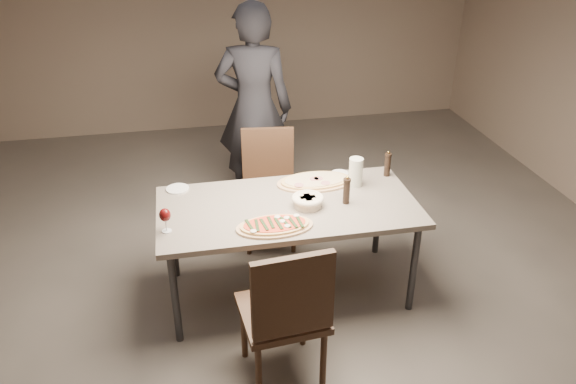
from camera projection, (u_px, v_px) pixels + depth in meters
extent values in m
plane|color=#58524C|center=(288.00, 291.00, 4.25)|extent=(7.00, 7.00, 0.00)
plane|color=gray|center=(229.00, 13.00, 6.61)|extent=(6.00, 0.00, 6.00)
cube|color=gray|center=(288.00, 207.00, 3.91)|extent=(1.80, 0.90, 0.04)
cylinder|color=#333335|center=(175.00, 298.00, 3.62)|extent=(0.05, 0.05, 0.71)
cylinder|color=#333335|center=(414.00, 268.00, 3.91)|extent=(0.05, 0.05, 0.71)
cylinder|color=#333335|center=(173.00, 237.00, 4.26)|extent=(0.05, 0.05, 0.71)
cylinder|color=#333335|center=(378.00, 215.00, 4.55)|extent=(0.05, 0.05, 0.71)
ellipsoid|color=white|center=(277.00, 216.00, 3.68)|extent=(0.04, 0.04, 0.01)
ellipsoid|color=white|center=(283.00, 221.00, 3.63)|extent=(0.04, 0.04, 0.01)
ellipsoid|color=white|center=(296.00, 215.00, 3.70)|extent=(0.04, 0.04, 0.01)
ellipsoid|color=white|center=(288.00, 225.00, 3.58)|extent=(0.04, 0.04, 0.01)
ellipsoid|color=white|center=(296.00, 215.00, 3.70)|extent=(0.04, 0.04, 0.01)
ellipsoid|color=white|center=(287.00, 217.00, 3.67)|extent=(0.04, 0.04, 0.01)
ellipsoid|color=white|center=(253.00, 231.00, 3.53)|extent=(0.04, 0.04, 0.01)
cube|color=#203617|center=(250.00, 225.00, 3.59)|extent=(0.05, 0.15, 0.01)
cube|color=#203617|center=(257.00, 225.00, 3.59)|extent=(0.03, 0.14, 0.01)
cube|color=#203617|center=(264.00, 225.00, 3.59)|extent=(0.04, 0.15, 0.01)
cube|color=#203617|center=(271.00, 222.00, 3.62)|extent=(0.03, 0.15, 0.01)
cube|color=#203617|center=(279.00, 224.00, 3.61)|extent=(0.04, 0.15, 0.01)
cube|color=#203617|center=(285.00, 222.00, 3.62)|extent=(0.06, 0.14, 0.01)
cube|color=#203617|center=(293.00, 222.00, 3.62)|extent=(0.05, 0.15, 0.01)
cube|color=#203617|center=(300.00, 221.00, 3.63)|extent=(0.03, 0.15, 0.01)
cylinder|color=tan|center=(326.00, 183.00, 4.11)|extent=(0.07, 0.07, 0.00)
cylinder|color=tan|center=(299.00, 185.00, 4.08)|extent=(0.07, 0.07, 0.00)
cylinder|color=tan|center=(314.00, 179.00, 4.17)|extent=(0.07, 0.07, 0.00)
cylinder|color=tan|center=(318.00, 178.00, 4.18)|extent=(0.07, 0.07, 0.00)
cylinder|color=beige|center=(308.00, 202.00, 3.86)|extent=(0.19, 0.19, 0.07)
torus|color=beige|center=(308.00, 198.00, 3.85)|extent=(0.22, 0.22, 0.03)
cube|color=#9F7C40|center=(311.00, 199.00, 3.86)|extent=(0.06, 0.05, 0.04)
cube|color=#9F7C40|center=(307.00, 198.00, 3.88)|extent=(0.05, 0.06, 0.04)
cube|color=#9F7C40|center=(304.00, 200.00, 3.85)|extent=(0.06, 0.05, 0.04)
cube|color=#9F7C40|center=(309.00, 201.00, 3.83)|extent=(0.05, 0.06, 0.04)
cylinder|color=white|center=(340.00, 174.00, 4.31)|extent=(0.13, 0.13, 0.02)
cylinder|color=#B59C42|center=(340.00, 173.00, 4.30)|extent=(0.09, 0.09, 0.00)
cylinder|color=black|center=(346.00, 192.00, 3.88)|extent=(0.05, 0.05, 0.17)
cylinder|color=black|center=(347.00, 180.00, 3.84)|extent=(0.05, 0.05, 0.02)
sphere|color=gold|center=(347.00, 178.00, 3.83)|extent=(0.02, 0.02, 0.02)
cylinder|color=black|center=(387.00, 166.00, 4.26)|extent=(0.05, 0.05, 0.17)
cylinder|color=black|center=(388.00, 155.00, 4.21)|extent=(0.05, 0.05, 0.02)
sphere|color=gold|center=(389.00, 152.00, 4.20)|extent=(0.02, 0.02, 0.02)
cylinder|color=silver|center=(356.00, 172.00, 4.11)|extent=(0.10, 0.10, 0.21)
cylinder|color=silver|center=(167.00, 231.00, 3.59)|extent=(0.06, 0.06, 0.01)
cylinder|color=silver|center=(166.00, 225.00, 3.57)|extent=(0.01, 0.01, 0.08)
ellipsoid|color=#4F0B0C|center=(165.00, 215.00, 3.54)|extent=(0.07, 0.07, 0.09)
cylinder|color=white|center=(178.00, 189.00, 4.09)|extent=(0.17, 0.17, 0.01)
cube|color=#3D2719|center=(282.00, 313.00, 3.32)|extent=(0.52, 0.52, 0.04)
cylinder|color=#3D2719|center=(259.00, 374.00, 3.22)|extent=(0.04, 0.04, 0.45)
cylinder|color=#3D2719|center=(323.00, 360.00, 3.32)|extent=(0.04, 0.04, 0.45)
cylinder|color=#3D2719|center=(244.00, 329.00, 3.55)|extent=(0.04, 0.04, 0.45)
cylinder|color=#3D2719|center=(303.00, 317.00, 3.65)|extent=(0.04, 0.04, 0.45)
cube|color=#3D2719|center=(293.00, 296.00, 2.99)|extent=(0.46, 0.08, 0.50)
cube|color=#3D2719|center=(270.00, 195.00, 4.66)|extent=(0.51, 0.51, 0.04)
cylinder|color=#3D2719|center=(290.00, 208.00, 4.94)|extent=(0.04, 0.04, 0.42)
cylinder|color=#3D2719|center=(248.00, 209.00, 4.92)|extent=(0.04, 0.04, 0.42)
cylinder|color=#3D2719|center=(294.00, 230.00, 4.62)|extent=(0.04, 0.04, 0.42)
cylinder|color=#3D2719|center=(248.00, 232.00, 4.59)|extent=(0.04, 0.04, 0.42)
cube|color=#3D2719|center=(268.00, 155.00, 4.70)|extent=(0.44, 0.09, 0.47)
imported|color=black|center=(254.00, 108.00, 5.04)|extent=(0.79, 0.62, 1.90)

